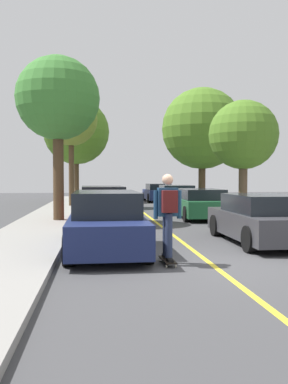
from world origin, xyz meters
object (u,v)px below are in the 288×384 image
Objects in this scene: parked_car_right_nearest at (262,219)px; skateboard at (167,260)px; parked_car_left_nearest at (106,222)px; street_tree_right_nearest at (243,135)px; parked_car_right_far at (176,197)px; street_tree_right_near at (202,129)px; parked_car_right_farthest at (158,193)px; parked_car_left_near at (103,205)px; street_tree_left_far at (76,132)px; skateboarder at (168,211)px; street_tree_left_near at (71,120)px; street_tree_left_nearest at (58,100)px; parked_car_right_near at (201,204)px.

skateboard is at bearing -140.89° from parked_car_right_nearest.
parked_car_left_nearest is 9.50m from street_tree_right_nearest.
parked_car_right_far is 0.61× the size of street_tree_right_near.
parked_car_right_farthest is 0.86× the size of street_tree_right_nearest.
street_tree_left_far reaches higher than parked_car_left_near.
street_tree_right_near is 3.94× the size of skateboarder.
parked_car_right_far reaches higher than skateboard.
parked_car_left_nearest is 15.11m from street_tree_left_near.
parked_car_right_far is at bearing 48.88° from street_tree_left_nearest.
skateboarder is at bearing -140.49° from parked_car_right_nearest.
parked_car_right_farthest is at bearing 89.99° from parked_car_right_far.
street_tree_right_nearest reaches higher than parked_car_right_farthest.
parked_car_right_far is 1.00× the size of parked_car_right_farthest.
skateboarder is at bearing -106.84° from street_tree_right_near.
parked_car_left_nearest is 1.09× the size of parked_car_right_far.
parked_car_right_farthest is at bearing 82.18° from skateboarder.
parked_car_right_far is 15.01m from skateboard.
parked_car_left_nearest is 2.15m from skateboarder.
skateboarder is at bearing -54.83° from parked_car_left_nearest.
parked_car_left_near reaches higher than parked_car_right_near.
parked_car_right_nearest reaches higher than parked_car_right_near.
street_tree_left_nearest is at bearing -135.24° from street_tree_right_near.
parked_car_right_far is 4.95× the size of skateboard.
parked_car_right_far is 4.37m from street_tree_right_near.
street_tree_left_far is 8.64× the size of skateboard.
street_tree_left_near is (-5.91, 6.98, 4.44)m from parked_car_right_near.
parked_car_right_farthest is (4.22, 13.99, -0.06)m from parked_car_left_near.
street_tree_left_nearest is at bearing -175.13° from street_tree_right_nearest.
street_tree_right_nearest reaches higher than skateboarder.
street_tree_right_near is at bearing -41.29° from street_tree_left_far.
street_tree_left_nearest is 3.60× the size of skateboarder.
street_tree_left_nearest is at bearing -90.00° from street_tree_left_near.
skateboarder is at bearing -81.18° from parked_car_left_near.
parked_car_left_nearest is 0.73× the size of street_tree_left_nearest.
skateboarder is at bearing -79.76° from street_tree_left_near.
parked_car_right_farthest is 22.03m from skateboard.
street_tree_left_far is at bearing 90.00° from street_tree_left_nearest.
street_tree_right_near is (7.60, -6.67, -0.47)m from street_tree_left_far.
parked_car_right_nearest is (4.22, 0.74, -0.06)m from parked_car_left_nearest.
street_tree_left_nearest is at bearing -168.97° from parked_car_right_near.
skateboarder is (-4.69, -8.61, -2.44)m from street_tree_right_nearest.
street_tree_right_nearest reaches higher than parked_car_right_nearest.
street_tree_right_near reaches higher than parked_car_right_farthest.
skateboarder reaches higher than parked_car_left_near.
parked_car_left_near is 0.64× the size of street_tree_left_near.
parked_car_right_nearest is 3.91m from skateboard.
street_tree_left_nearest is at bearing 110.13° from skateboard.
parked_car_right_nearest is at bearing 39.11° from skateboard.
parked_car_right_near is 7.70m from street_tree_right_near.
parked_car_right_nearest is at bearing -90.00° from parked_car_right_farthest.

